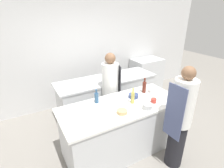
# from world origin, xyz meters

# --- Properties ---
(ground_plane) EXTENTS (16.00, 16.00, 0.00)m
(ground_plane) POSITION_xyz_m (0.00, 0.00, 0.00)
(ground_plane) COLOR gray
(wall_back) EXTENTS (8.00, 0.06, 2.80)m
(wall_back) POSITION_xyz_m (0.00, 2.13, 1.40)
(wall_back) COLOR silver
(wall_back) RESTS_ON ground_plane
(prep_counter) EXTENTS (2.13, 0.90, 0.94)m
(prep_counter) POSITION_xyz_m (0.00, 0.00, 0.47)
(prep_counter) COLOR silver
(prep_counter) RESTS_ON ground_plane
(pass_counter) EXTENTS (2.38, 0.74, 0.94)m
(pass_counter) POSITION_xyz_m (0.34, 1.18, 0.47)
(pass_counter) COLOR silver
(pass_counter) RESTS_ON ground_plane
(oven_range) EXTENTS (0.91, 0.62, 1.03)m
(oven_range) POSITION_xyz_m (2.03, 1.77, 0.51)
(oven_range) COLOR silver
(oven_range) RESTS_ON ground_plane
(chef_at_prep_near) EXTENTS (0.34, 0.33, 1.73)m
(chef_at_prep_near) POSITION_xyz_m (0.58, -0.73, 0.87)
(chef_at_prep_near) COLOR black
(chef_at_prep_near) RESTS_ON ground_plane
(chef_at_stove) EXTENTS (0.39, 0.38, 1.65)m
(chef_at_stove) POSITION_xyz_m (0.19, 0.74, 0.83)
(chef_at_stove) COLOR black
(chef_at_stove) RESTS_ON ground_plane
(bottle_olive_oil) EXTENTS (0.07, 0.07, 0.25)m
(bottle_olive_oil) POSITION_xyz_m (-0.34, 0.28, 1.04)
(bottle_olive_oil) COLOR #2D5175
(bottle_olive_oil) RESTS_ON prep_counter
(bottle_vinegar) EXTENTS (0.06, 0.06, 0.28)m
(bottle_vinegar) POSITION_xyz_m (0.19, -0.04, 1.05)
(bottle_vinegar) COLOR #B2A84C
(bottle_vinegar) RESTS_ON prep_counter
(bottle_wine) EXTENTS (0.07, 0.07, 0.29)m
(bottle_wine) POSITION_xyz_m (0.62, 0.20, 1.05)
(bottle_wine) COLOR #5B2319
(bottle_wine) RESTS_ON prep_counter
(bowl_mixing_large) EXTENTS (0.16, 0.16, 0.06)m
(bowl_mixing_large) POSITION_xyz_m (-0.14, -0.22, 0.97)
(bowl_mixing_large) COLOR tan
(bowl_mixing_large) RESTS_ON prep_counter
(bowl_prep_small) EXTENTS (0.16, 0.16, 0.09)m
(bowl_prep_small) POSITION_xyz_m (0.29, -0.31, 0.98)
(bowl_prep_small) COLOR #B7BABC
(bowl_prep_small) RESTS_ON prep_counter
(bowl_ceramic_blue) EXTENTS (0.18, 0.18, 0.07)m
(bowl_ceramic_blue) POSITION_xyz_m (0.32, 0.12, 0.97)
(bowl_ceramic_blue) COLOR navy
(bowl_ceramic_blue) RESTS_ON prep_counter
(bowl_wooden_salad) EXTENTS (0.23, 0.23, 0.06)m
(bowl_wooden_salad) POSITION_xyz_m (0.81, 0.09, 0.97)
(bowl_wooden_salad) COLOR white
(bowl_wooden_salad) RESTS_ON prep_counter
(cup) EXTENTS (0.09, 0.09, 0.08)m
(cup) POSITION_xyz_m (0.51, -0.20, 0.98)
(cup) COLOR #B2382D
(cup) RESTS_ON prep_counter
(cutting_board) EXTENTS (0.36, 0.19, 0.01)m
(cutting_board) POSITION_xyz_m (-0.47, -0.06, 0.94)
(cutting_board) COLOR white
(cutting_board) RESTS_ON prep_counter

